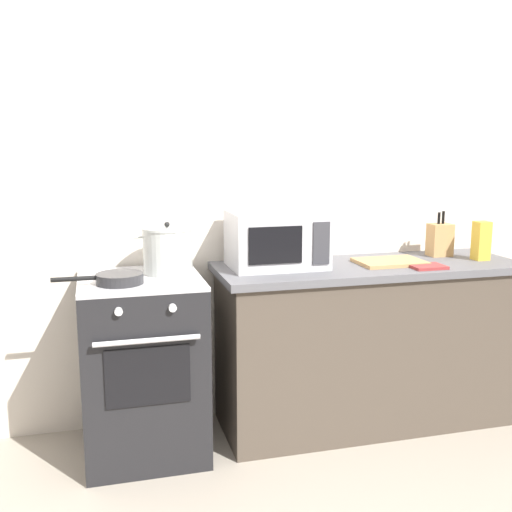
% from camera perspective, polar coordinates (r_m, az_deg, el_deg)
% --- Properties ---
extents(ground_plane, '(10.00, 10.00, 0.00)m').
position_cam_1_polar(ground_plane, '(2.92, -1.74, -22.15)').
color(ground_plane, '#9E9384').
extents(back_wall, '(4.40, 0.10, 2.50)m').
position_cam_1_polar(back_wall, '(3.49, -0.72, 5.17)').
color(back_wall, silver).
rests_on(back_wall, ground_plane).
extents(lower_cabinet_right, '(1.64, 0.56, 0.88)m').
position_cam_1_polar(lower_cabinet_right, '(3.54, 10.32, -8.39)').
color(lower_cabinet_right, '#4C4238').
rests_on(lower_cabinet_right, ground_plane).
extents(countertop_right, '(1.70, 0.60, 0.04)m').
position_cam_1_polar(countertop_right, '(3.42, 10.57, -1.07)').
color(countertop_right, '#59595E').
rests_on(countertop_right, lower_cabinet_right).
extents(stove, '(0.60, 0.64, 0.92)m').
position_cam_1_polar(stove, '(3.20, -10.52, -10.05)').
color(stove, black).
rests_on(stove, ground_plane).
extents(stock_pot, '(0.34, 0.26, 0.26)m').
position_cam_1_polar(stock_pot, '(3.13, -8.26, 0.54)').
color(stock_pot, silver).
rests_on(stock_pot, stove).
extents(frying_pan, '(0.42, 0.22, 0.05)m').
position_cam_1_polar(frying_pan, '(2.96, -12.78, -2.06)').
color(frying_pan, '#28282B').
rests_on(frying_pan, stove).
extents(microwave, '(0.50, 0.37, 0.30)m').
position_cam_1_polar(microwave, '(3.25, 1.93, 1.57)').
color(microwave, silver).
rests_on(microwave, countertop_right).
extents(cutting_board, '(0.36, 0.26, 0.02)m').
position_cam_1_polar(cutting_board, '(3.44, 12.39, -0.54)').
color(cutting_board, tan).
rests_on(cutting_board, countertop_right).
extents(knife_block, '(0.13, 0.10, 0.26)m').
position_cam_1_polar(knife_block, '(3.74, 16.82, 1.48)').
color(knife_block, tan).
rests_on(knife_block, countertop_right).
extents(pasta_box, '(0.08, 0.08, 0.22)m').
position_cam_1_polar(pasta_box, '(3.68, 20.31, 1.35)').
color(pasta_box, gold).
rests_on(pasta_box, countertop_right).
extents(oven_mitt, '(0.18, 0.14, 0.02)m').
position_cam_1_polar(oven_mitt, '(3.37, 15.73, -0.96)').
color(oven_mitt, '#993333').
rests_on(oven_mitt, countertop_right).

